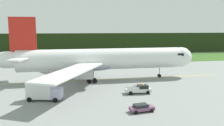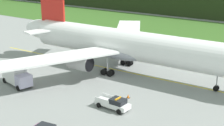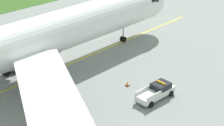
% 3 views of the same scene
% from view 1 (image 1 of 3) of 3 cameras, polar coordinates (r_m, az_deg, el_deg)
% --- Properties ---
extents(ground, '(320.00, 320.00, 0.00)m').
position_cam_1_polar(ground, '(60.66, -4.01, -4.83)').
color(ground, gray).
extents(grass_verge, '(320.00, 31.25, 0.04)m').
position_cam_1_polar(grass_verge, '(107.70, -6.75, 0.94)').
color(grass_verge, '#345D21').
rests_on(grass_verge, ground).
extents(distant_tree_line, '(288.00, 4.30, 10.84)m').
position_cam_1_polar(distant_tree_line, '(128.01, -7.36, 4.53)').
color(distant_tree_line, '#223016').
rests_on(distant_tree_line, ground).
extents(taxiway_centerline_main, '(68.58, 1.96, 0.01)m').
position_cam_1_polar(taxiway_centerline_main, '(65.02, -2.36, -3.92)').
color(taxiway_centerline_main, yellow).
rests_on(taxiway_centerline_main, ground).
extents(airliner, '(53.23, 49.54, 16.39)m').
position_cam_1_polar(airliner, '(63.98, -3.05, 0.78)').
color(airliner, white).
rests_on(airliner, ground).
extents(ops_pickup_truck, '(5.48, 2.39, 1.94)m').
position_cam_1_polar(ops_pickup_truck, '(51.81, 6.43, -6.14)').
color(ops_pickup_truck, silver).
rests_on(ops_pickup_truck, ground).
extents(catering_truck, '(6.94, 3.88, 3.52)m').
position_cam_1_polar(catering_truck, '(48.28, -15.80, -6.41)').
color(catering_truck, '#B6B0D3').
rests_on(catering_truck, ground).
extents(staff_car, '(4.26, 2.41, 1.30)m').
position_cam_1_polar(staff_car, '(41.02, 6.96, -10.36)').
color(staff_car, '#7A4A6D').
rests_on(staff_car, ground).
extents(apron_cone, '(0.52, 0.52, 0.65)m').
position_cam_1_polar(apron_cone, '(56.11, 4.82, -5.60)').
color(apron_cone, black).
rests_on(apron_cone, ground).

